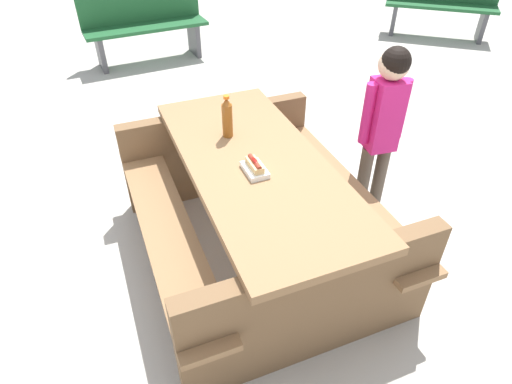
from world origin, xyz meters
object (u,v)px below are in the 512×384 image
at_px(picnic_table, 256,202).
at_px(hotdog_tray, 255,167).
at_px(park_bench_near, 145,24).
at_px(soda_bottle, 227,118).
at_px(park_bench_mid, 441,3).
at_px(child_in_coat, 384,116).

bearing_deg(picnic_table, hotdog_tray, -31.92).
distance_m(picnic_table, park_bench_near, 3.77).
distance_m(soda_bottle, park_bench_near, 3.47).
height_order(soda_bottle, park_bench_near, soda_bottle).
relative_size(soda_bottle, hotdog_tray, 1.42).
xyz_separation_m(park_bench_near, park_bench_mid, (1.06, 3.98, 0.00)).
distance_m(picnic_table, park_bench_mid, 5.18).
bearing_deg(hotdog_tray, park_bench_mid, 121.79).
bearing_deg(hotdog_tray, soda_bottle, 174.76).
height_order(picnic_table, park_bench_mid, park_bench_mid).
bearing_deg(soda_bottle, park_bench_mid, 117.92).
bearing_deg(child_in_coat, park_bench_near, -172.55).
relative_size(picnic_table, park_bench_near, 1.28).
xyz_separation_m(picnic_table, hotdog_tray, (0.09, -0.06, 0.34)).
bearing_deg(park_bench_near, child_in_coat, 7.45).
relative_size(hotdog_tray, park_bench_mid, 0.14).
xyz_separation_m(hotdog_tray, park_bench_near, (-3.84, 0.50, -0.33)).
relative_size(picnic_table, park_bench_mid, 1.44).
distance_m(park_bench_near, park_bench_mid, 4.12).
bearing_deg(hotdog_tray, park_bench_near, 172.51).
height_order(picnic_table, soda_bottle, soda_bottle).
relative_size(soda_bottle, park_bench_near, 0.18).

